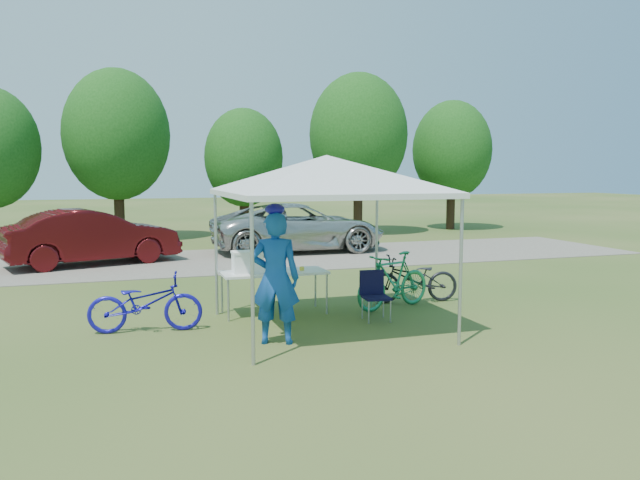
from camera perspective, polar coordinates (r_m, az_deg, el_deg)
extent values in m
plane|color=#2D5119|center=(9.99, 0.59, -8.07)|extent=(100.00, 100.00, 0.00)
cube|color=gray|center=(17.62, -7.80, -1.81)|extent=(24.00, 5.00, 0.02)
cylinder|color=#A5A5AA|center=(7.96, -6.19, -4.09)|extent=(0.05, 0.05, 2.10)
cylinder|color=#A5A5AA|center=(9.06, 12.73, -2.94)|extent=(0.05, 0.05, 2.10)
cylinder|color=#A5A5AA|center=(10.88, -9.48, -1.34)|extent=(0.05, 0.05, 2.10)
cylinder|color=#A5A5AA|center=(11.71, 5.19, -0.74)|extent=(0.05, 0.05, 2.10)
cube|color=silver|center=(9.68, 0.60, 4.29)|extent=(3.15, 3.15, 0.08)
pyramid|color=silver|center=(9.68, 0.60, 7.78)|extent=(4.53, 4.53, 0.55)
cylinder|color=#382314|center=(23.51, -17.86, 2.43)|extent=(0.36, 0.36, 2.03)
ellipsoid|color=#144711|center=(23.50, -18.09, 9.15)|extent=(3.71, 3.71, 4.64)
cylinder|color=#382314|center=(23.78, -6.93, 2.22)|extent=(0.36, 0.36, 1.61)
ellipsoid|color=#144711|center=(23.72, -7.00, 7.49)|extent=(2.94, 2.94, 3.68)
cylinder|color=#382314|center=(24.75, 3.49, 2.98)|extent=(0.36, 0.36, 2.10)
ellipsoid|color=#144711|center=(24.75, 3.53, 9.59)|extent=(3.84, 3.84, 4.80)
cylinder|color=#382314|center=(27.26, 11.85, 2.87)|extent=(0.36, 0.36, 1.82)
ellipsoid|color=#144711|center=(27.23, 11.97, 8.07)|extent=(3.33, 3.33, 4.16)
cube|color=white|center=(10.88, -4.23, -2.97)|extent=(1.82, 0.76, 0.04)
cylinder|color=#A5A5AA|center=(10.47, -8.38, -5.48)|extent=(0.04, 0.04, 0.71)
cylinder|color=#A5A5AA|center=(10.88, 0.62, -4.96)|extent=(0.04, 0.04, 0.71)
cylinder|color=#A5A5AA|center=(11.09, -8.95, -4.82)|extent=(0.04, 0.04, 0.71)
cylinder|color=#A5A5AA|center=(11.49, -0.42, -4.36)|extent=(0.04, 0.04, 0.71)
cube|color=black|center=(10.44, 5.17, -5.27)|extent=(0.46, 0.46, 0.04)
cube|color=black|center=(10.58, 4.74, -3.87)|extent=(0.42, 0.08, 0.42)
cylinder|color=#A5A5AA|center=(10.24, 4.61, -6.66)|extent=(0.02, 0.02, 0.37)
cylinder|color=#A5A5AA|center=(10.39, 6.52, -6.50)|extent=(0.02, 0.02, 0.37)
cylinder|color=#A5A5AA|center=(10.58, 3.83, -6.24)|extent=(0.02, 0.02, 0.37)
cylinder|color=#A5A5AA|center=(10.72, 5.69, -6.09)|extent=(0.02, 0.02, 0.37)
cube|color=white|center=(10.75, -6.66, -2.11)|extent=(0.49, 0.33, 0.33)
cube|color=white|center=(10.73, -6.67, -1.13)|extent=(0.52, 0.35, 0.04)
cylinder|color=yellow|center=(10.96, -1.68, -2.62)|extent=(0.09, 0.09, 0.06)
imported|color=#13469C|center=(8.97, -4.11, -3.50)|extent=(0.81, 0.66, 1.91)
imported|color=#1813A7|center=(10.05, -15.68, -5.57)|extent=(1.79, 0.81, 0.91)
imported|color=#1C7E4F|center=(11.37, 6.72, -3.70)|extent=(1.77, 1.01, 1.03)
imported|color=black|center=(11.96, 8.61, -3.54)|extent=(1.78, 0.85, 0.90)
imported|color=#B8B8B3|center=(19.20, -1.98, 1.17)|extent=(5.35, 2.50, 1.48)
imported|color=#480C0E|center=(17.57, -20.15, 0.28)|extent=(4.71, 2.81, 1.47)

